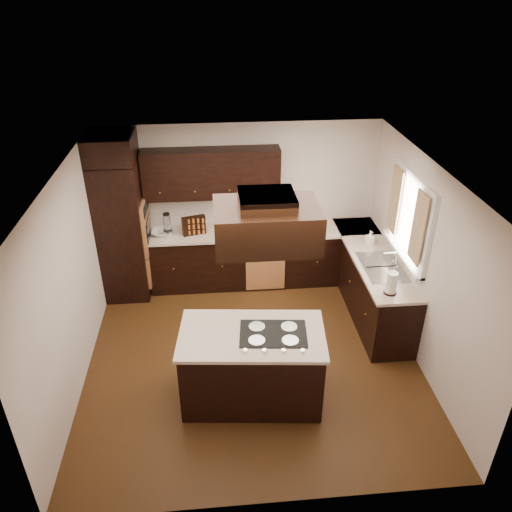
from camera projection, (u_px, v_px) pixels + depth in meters
name	position (u px, v px, depth m)	size (l,w,h in m)	color
floor	(253.00, 356.00, 6.54)	(4.20, 4.20, 0.02)	#553315
ceiling	(252.00, 173.00, 5.29)	(4.20, 4.20, 0.02)	white
wall_back	(241.00, 203.00, 7.74)	(4.20, 0.02, 2.50)	beige
wall_front	(274.00, 409.00, 4.09)	(4.20, 0.02, 2.50)	beige
wall_left	(70.00, 283.00, 5.75)	(0.02, 4.20, 2.50)	beige
wall_right	(424.00, 266.00, 6.08)	(0.02, 4.20, 2.50)	beige
oven_column	(122.00, 230.00, 7.34)	(0.65, 0.75, 2.12)	black
wall_oven_face	(146.00, 225.00, 7.34)	(0.05, 0.62, 0.78)	#C07C47
base_cabinets_back	(245.00, 258.00, 7.88)	(2.93, 0.60, 0.88)	black
base_cabinets_right	(370.00, 283.00, 7.24)	(0.60, 2.40, 0.88)	black
countertop_back	(245.00, 232.00, 7.63)	(2.93, 0.63, 0.04)	beige
countertop_right	(373.00, 255.00, 7.01)	(0.63, 2.40, 0.04)	beige
upper_cabinets	(211.00, 173.00, 7.27)	(2.00, 0.34, 0.72)	black
dishwasher_front	(265.00, 269.00, 7.67)	(0.60, 0.05, 0.72)	#C07C47
window_frame	(410.00, 217.00, 6.36)	(0.06, 1.32, 1.12)	white
window_pane	(412.00, 217.00, 6.36)	(0.00, 1.20, 1.00)	white
curtain_left	(418.00, 228.00, 5.96)	(0.02, 0.34, 0.90)	beige
curtain_right	(395.00, 200.00, 6.69)	(0.02, 0.34, 0.90)	beige
sink_rim	(382.00, 267.00, 6.70)	(0.52, 0.84, 0.01)	silver
island	(252.00, 367.00, 5.70)	(1.55, 0.85, 0.88)	black
island_top	(252.00, 335.00, 5.47)	(1.61, 0.90, 0.04)	beige
cooktop	(273.00, 334.00, 5.46)	(0.73, 0.49, 0.01)	black
range_hood	(267.00, 225.00, 5.00)	(1.05, 0.72, 0.42)	black
hood_duct	(267.00, 200.00, 4.86)	(0.55, 0.50, 0.13)	black
blender_base	(168.00, 234.00, 7.44)	(0.15, 0.15, 0.10)	silver
blender_pitcher	(167.00, 223.00, 7.35)	(0.13, 0.13, 0.26)	silver
spice_rack	(194.00, 225.00, 7.46)	(0.35, 0.09, 0.29)	black
mixing_bowl	(161.00, 233.00, 7.50)	(0.29, 0.29, 0.07)	white
soap_bottle	(370.00, 238.00, 7.19)	(0.10, 0.10, 0.22)	white
paper_towel	(391.00, 283.00, 6.08)	(0.14, 0.14, 0.29)	white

